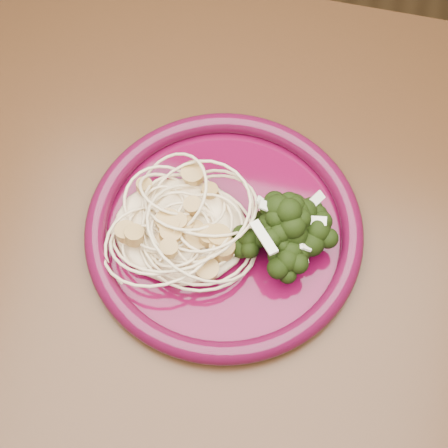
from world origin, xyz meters
The scene contains 6 objects.
dining_table centered at (0.00, 0.00, 0.65)m, with size 1.20×0.80×0.75m.
dinner_plate centered at (-0.06, 0.04, 0.76)m, with size 0.35×0.35×0.02m.
spaghetti_pile centered at (-0.10, 0.03, 0.77)m, with size 0.14×0.12×0.03m, color beige.
scallop_cluster centered at (-0.10, 0.03, 0.81)m, with size 0.12×0.12×0.04m, color tan, non-canonical shape.
broccoli_pile centered at (-0.01, 0.06, 0.78)m, with size 0.09×0.15×0.05m, color black.
onion_garnish centered at (-0.01, 0.06, 0.81)m, with size 0.06×0.10×0.05m, color white, non-canonical shape.
Camera 1 is at (0.01, -0.24, 1.33)m, focal length 50.00 mm.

